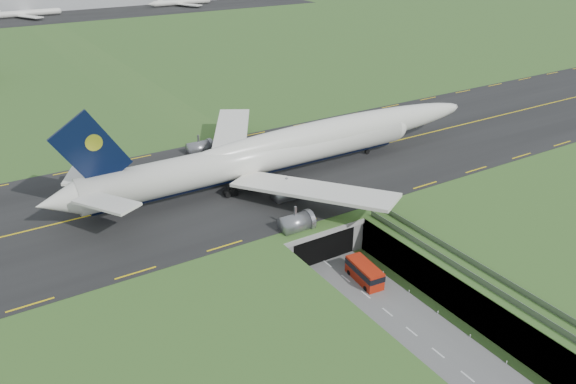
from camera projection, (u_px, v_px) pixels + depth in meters
ground at (353, 286)px, 87.23m from camera, size 900.00×900.00×0.00m
airfield_deck at (354, 270)px, 85.93m from camera, size 800.00×800.00×6.00m
trench_road at (385, 311)px, 81.44m from camera, size 12.00×75.00×0.20m
taxiway at (251, 177)px, 109.86m from camera, size 800.00×44.00×0.18m
tunnel_portal at (296, 223)px, 98.58m from camera, size 17.00×22.30×6.00m
guideway at (508, 299)px, 75.50m from camera, size 3.00×53.00×7.05m
jumbo_jet at (287, 149)px, 108.72m from camera, size 92.53×59.98×19.84m
shuttle_tram at (364, 273)px, 87.64m from camera, size 3.48×7.55×2.99m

